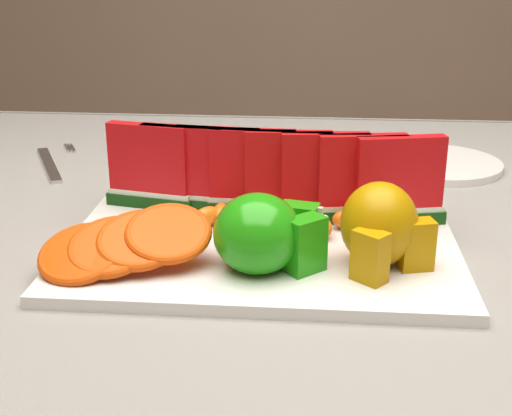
# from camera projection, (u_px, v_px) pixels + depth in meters

# --- Properties ---
(table) EXTENTS (1.40, 0.90, 0.75)m
(table) POSITION_uv_depth(u_px,v_px,m) (251.00, 300.00, 0.86)
(table) COLOR #502C1A
(table) RESTS_ON ground
(tablecloth) EXTENTS (1.53, 1.03, 0.20)m
(tablecloth) POSITION_uv_depth(u_px,v_px,m) (251.00, 253.00, 0.84)
(tablecloth) COLOR gray
(tablecloth) RESTS_ON table
(platter) EXTENTS (0.40, 0.30, 0.01)m
(platter) POSITION_uv_depth(u_px,v_px,m) (262.00, 243.00, 0.74)
(platter) COLOR silver
(platter) RESTS_ON tablecloth
(apple_cluster) EXTENTS (0.12, 0.10, 0.08)m
(apple_cluster) POSITION_uv_depth(u_px,v_px,m) (265.00, 235.00, 0.67)
(apple_cluster) COLOR #208C1A
(apple_cluster) RESTS_ON platter
(pear_cluster) EXTENTS (0.10, 0.10, 0.08)m
(pear_cluster) POSITION_uv_depth(u_px,v_px,m) (381.00, 227.00, 0.67)
(pear_cluster) COLOR #996618
(pear_cluster) RESTS_ON platter
(side_plate) EXTENTS (0.23, 0.23, 0.01)m
(side_plate) POSITION_uv_depth(u_px,v_px,m) (437.00, 164.00, 1.01)
(side_plate) COLOR silver
(side_plate) RESTS_ON tablecloth
(fork) EXTENTS (0.09, 0.19, 0.00)m
(fork) POSITION_uv_depth(u_px,v_px,m) (51.00, 163.00, 1.03)
(fork) COLOR silver
(fork) RESTS_ON tablecloth
(watermelon_row) EXTENTS (0.39, 0.07, 0.10)m
(watermelon_row) POSITION_uv_depth(u_px,v_px,m) (270.00, 175.00, 0.79)
(watermelon_row) COLOR #113A0D
(watermelon_row) RESTS_ON platter
(orange_fan_front) EXTENTS (0.18, 0.12, 0.05)m
(orange_fan_front) POSITION_uv_depth(u_px,v_px,m) (125.00, 243.00, 0.67)
(orange_fan_front) COLOR red
(orange_fan_front) RESTS_ON platter
(orange_fan_back) EXTENTS (0.35, 0.12, 0.05)m
(orange_fan_back) POSITION_uv_depth(u_px,v_px,m) (272.00, 180.00, 0.86)
(orange_fan_back) COLOR red
(orange_fan_back) RESTS_ON platter
(tangerine_segments) EXTENTS (0.19, 0.07, 0.02)m
(tangerine_segments) POSITION_uv_depth(u_px,v_px,m) (271.00, 220.00, 0.76)
(tangerine_segments) COLOR orange
(tangerine_segments) RESTS_ON platter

